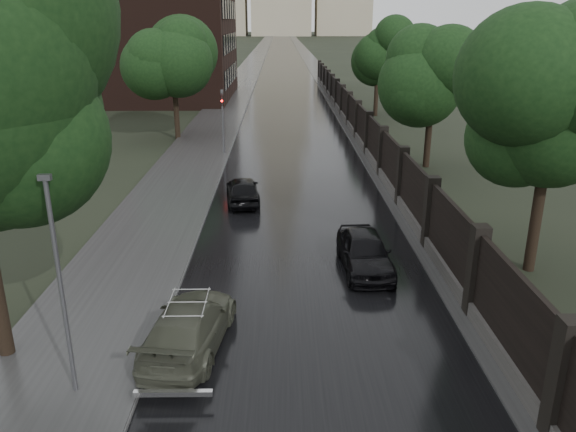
{
  "coord_description": "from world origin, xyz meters",
  "views": [
    {
      "loc": [
        -0.82,
        -9.07,
        7.94
      ],
      "look_at": [
        -0.56,
        9.28,
        1.5
      ],
      "focal_mm": 35.0,
      "sensor_mm": 36.0,
      "label": 1
    }
  ],
  "objects_px": {
    "tree_right_a": "(551,123)",
    "car_right_near": "(365,251)",
    "traffic_light": "(223,117)",
    "volga_sedan": "(189,326)",
    "tree_left_far": "(173,62)",
    "lamp_post": "(61,288)",
    "hatchback_left": "(243,190)",
    "tree_right_b": "(433,78)",
    "tree_right_c": "(378,57)"
  },
  "relations": [
    {
      "from": "traffic_light",
      "to": "car_right_near",
      "type": "relative_size",
      "value": 1.03
    },
    {
      "from": "tree_right_c",
      "to": "volga_sedan",
      "type": "distance_m",
      "value": 38.35
    },
    {
      "from": "tree_right_b",
      "to": "hatchback_left",
      "type": "height_order",
      "value": "tree_right_b"
    },
    {
      "from": "tree_left_far",
      "to": "hatchback_left",
      "type": "height_order",
      "value": "tree_left_far"
    },
    {
      "from": "tree_right_c",
      "to": "lamp_post",
      "type": "distance_m",
      "value": 40.67
    },
    {
      "from": "tree_right_a",
      "to": "tree_right_c",
      "type": "xyz_separation_m",
      "value": [
        0.0,
        32.0,
        0.0
      ]
    },
    {
      "from": "hatchback_left",
      "to": "car_right_near",
      "type": "bearing_deg",
      "value": 115.23
    },
    {
      "from": "tree_right_a",
      "to": "lamp_post",
      "type": "relative_size",
      "value": 1.37
    },
    {
      "from": "hatchback_left",
      "to": "lamp_post",
      "type": "bearing_deg",
      "value": 72.13
    },
    {
      "from": "tree_right_a",
      "to": "lamp_post",
      "type": "distance_m",
      "value": 14.62
    },
    {
      "from": "tree_right_c",
      "to": "hatchback_left",
      "type": "bearing_deg",
      "value": -112.24
    },
    {
      "from": "traffic_light",
      "to": "volga_sedan",
      "type": "relative_size",
      "value": 0.93
    },
    {
      "from": "tree_left_far",
      "to": "car_right_near",
      "type": "distance_m",
      "value": 24.51
    },
    {
      "from": "hatchback_left",
      "to": "traffic_light",
      "type": "bearing_deg",
      "value": -85.85
    },
    {
      "from": "lamp_post",
      "to": "car_right_near",
      "type": "distance_m",
      "value": 10.08
    },
    {
      "from": "tree_right_c",
      "to": "car_right_near",
      "type": "height_order",
      "value": "tree_right_c"
    },
    {
      "from": "tree_left_far",
      "to": "traffic_light",
      "type": "relative_size",
      "value": 1.85
    },
    {
      "from": "tree_left_far",
      "to": "tree_right_b",
      "type": "relative_size",
      "value": 1.05
    },
    {
      "from": "tree_right_a",
      "to": "tree_right_c",
      "type": "relative_size",
      "value": 1.0
    },
    {
      "from": "volga_sedan",
      "to": "tree_left_far",
      "type": "bearing_deg",
      "value": -71.99
    },
    {
      "from": "traffic_light",
      "to": "hatchback_left",
      "type": "bearing_deg",
      "value": -79.57
    },
    {
      "from": "tree_right_c",
      "to": "tree_right_a",
      "type": "bearing_deg",
      "value": -90.0
    },
    {
      "from": "tree_left_far",
      "to": "traffic_light",
      "type": "distance_m",
      "value": 6.84
    },
    {
      "from": "tree_right_b",
      "to": "tree_right_c",
      "type": "distance_m",
      "value": 18.0
    },
    {
      "from": "car_right_near",
      "to": "lamp_post",
      "type": "bearing_deg",
      "value": -140.7
    },
    {
      "from": "tree_right_c",
      "to": "traffic_light",
      "type": "distance_m",
      "value": 19.26
    },
    {
      "from": "tree_right_a",
      "to": "lamp_post",
      "type": "height_order",
      "value": "tree_right_a"
    },
    {
      "from": "tree_right_b",
      "to": "lamp_post",
      "type": "relative_size",
      "value": 1.37
    },
    {
      "from": "tree_right_a",
      "to": "tree_right_c",
      "type": "bearing_deg",
      "value": 90.0
    },
    {
      "from": "hatchback_left",
      "to": "tree_right_a",
      "type": "bearing_deg",
      "value": 137.18
    },
    {
      "from": "tree_right_a",
      "to": "tree_right_b",
      "type": "distance_m",
      "value": 14.0
    },
    {
      "from": "lamp_post",
      "to": "traffic_light",
      "type": "xyz_separation_m",
      "value": [
        1.1,
        23.49,
        -0.27
      ]
    },
    {
      "from": "traffic_light",
      "to": "volga_sedan",
      "type": "xyz_separation_m",
      "value": [
        1.15,
        -21.58,
        -1.77
      ]
    },
    {
      "from": "tree_left_far",
      "to": "lamp_post",
      "type": "height_order",
      "value": "tree_left_far"
    },
    {
      "from": "tree_right_a",
      "to": "car_right_near",
      "type": "distance_m",
      "value": 7.0
    },
    {
      "from": "tree_left_far",
      "to": "tree_right_a",
      "type": "bearing_deg",
      "value": -54.83
    },
    {
      "from": "tree_left_far",
      "to": "volga_sedan",
      "type": "relative_size",
      "value": 1.72
    },
    {
      "from": "traffic_light",
      "to": "hatchback_left",
      "type": "height_order",
      "value": "traffic_light"
    },
    {
      "from": "tree_right_c",
      "to": "tree_right_b",
      "type": "bearing_deg",
      "value": -90.0
    },
    {
      "from": "traffic_light",
      "to": "tree_right_b",
      "type": "bearing_deg",
      "value": -14.24
    },
    {
      "from": "tree_right_b",
      "to": "car_right_near",
      "type": "relative_size",
      "value": 1.81
    },
    {
      "from": "car_right_near",
      "to": "hatchback_left",
      "type": "bearing_deg",
      "value": 119.05
    },
    {
      "from": "lamp_post",
      "to": "hatchback_left",
      "type": "distance_m",
      "value": 14.38
    },
    {
      "from": "tree_right_a",
      "to": "volga_sedan",
      "type": "height_order",
      "value": "tree_right_a"
    },
    {
      "from": "tree_right_a",
      "to": "hatchback_left",
      "type": "bearing_deg",
      "value": 143.45
    },
    {
      "from": "tree_left_far",
      "to": "traffic_light",
      "type": "bearing_deg",
      "value": -53.53
    },
    {
      "from": "hatchback_left",
      "to": "tree_right_c",
      "type": "bearing_deg",
      "value": -118.52
    },
    {
      "from": "tree_left_far",
      "to": "tree_right_b",
      "type": "height_order",
      "value": "tree_left_far"
    },
    {
      "from": "lamp_post",
      "to": "volga_sedan",
      "type": "height_order",
      "value": "lamp_post"
    },
    {
      "from": "tree_left_far",
      "to": "tree_right_c",
      "type": "height_order",
      "value": "tree_left_far"
    }
  ]
}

